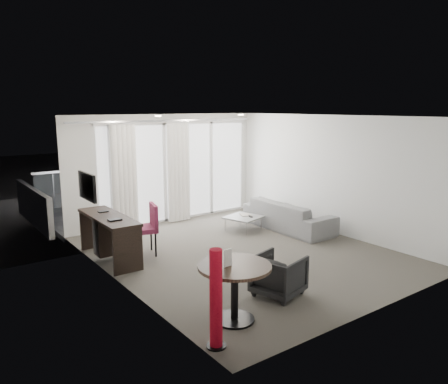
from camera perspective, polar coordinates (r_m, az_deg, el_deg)
floor at (r=8.52m, az=2.39°, el=-7.91°), size 5.00×6.00×0.00m
ceiling at (r=8.06m, az=2.54°, el=9.85°), size 5.00×6.00×0.00m
wall_left at (r=6.95m, az=-13.92°, el=-1.49°), size 0.00×6.00×2.60m
wall_right at (r=9.92m, az=13.87°, el=2.23°), size 0.00×6.00×2.60m
wall_front at (r=6.19m, az=20.03°, el=-3.39°), size 5.00×0.00×2.60m
window_panel at (r=10.82m, az=-6.15°, el=2.67°), size 4.00×0.02×2.38m
window_frame at (r=10.81m, az=-6.11°, el=2.66°), size 4.10×0.06×2.44m
curtain_left at (r=10.04m, az=-12.87°, el=1.80°), size 0.60×0.20×2.38m
curtain_right at (r=10.65m, az=-5.94°, el=2.55°), size 0.60×0.20×2.38m
curtain_track at (r=10.42m, az=-7.29°, el=9.23°), size 4.80×0.04×0.04m
downlight_a at (r=8.91m, az=-8.61°, el=9.79°), size 0.12×0.12×0.02m
downlight_b at (r=10.06m, az=2.22°, el=10.04°), size 0.12×0.12×0.02m
desk at (r=8.31m, az=-14.75°, el=-5.81°), size 0.55×1.76×0.82m
tv at (r=8.29m, az=-17.45°, el=0.69°), size 0.05×0.80×0.50m
desk_chair at (r=8.41m, az=-10.60°, el=-4.87°), size 0.64×0.62×0.98m
round_table at (r=5.85m, az=1.39°, el=-13.05°), size 1.13×1.13×0.77m
menu_card at (r=5.68m, az=0.49°, el=-10.13°), size 0.13×0.04×0.23m
red_lamp at (r=5.17m, az=-1.05°, el=-13.80°), size 0.29×0.29×1.20m
tub_armchair at (r=6.66m, az=7.15°, el=-10.71°), size 0.83×0.82×0.62m
coffee_table at (r=9.97m, az=2.53°, el=-4.11°), size 0.88×0.88×0.32m
remote at (r=9.90m, az=3.46°, el=-3.03°), size 0.08×0.15×0.02m
magazine at (r=10.06m, az=2.82°, el=-2.80°), size 0.30×0.33×0.02m
sofa at (r=10.13m, az=8.43°, el=-3.00°), size 0.88×2.25×0.66m
terrace_slab at (r=12.37m, az=-9.54°, el=-2.29°), size 5.60×3.00×0.12m
rattan_chair_a at (r=12.77m, az=-8.26°, el=0.43°), size 0.76×0.76×0.87m
rattan_chair_b at (r=12.51m, az=-4.25°, el=0.21°), size 0.69×0.69×0.83m
rattan_table at (r=13.11m, az=-3.85°, el=0.02°), size 0.68×0.68×0.52m
balustrade at (r=13.55m, az=-12.36°, el=1.19°), size 5.50×0.06×1.05m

